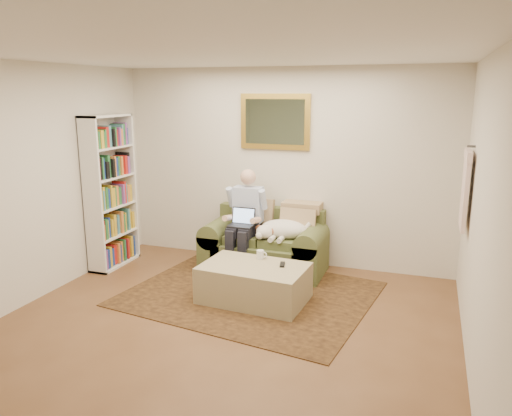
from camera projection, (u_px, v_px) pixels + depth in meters
The scene contains 12 objects.
room_shell at pixel (219, 200), 4.65m from camera, with size 4.51×5.00×2.61m.
rug at pixel (250, 294), 5.77m from camera, with size 2.67×2.13×0.01m, color black.
sofa at pixel (265, 250), 6.50m from camera, with size 1.57×0.80×0.94m.
seated_man at pixel (244, 222), 6.35m from camera, with size 0.52×0.74×1.32m, color #8C9ED8, non-canonical shape.
laptop at pixel (242, 221), 6.29m from camera, with size 0.30×0.24×0.22m.
sleeping_dog at pixel (284, 229), 6.26m from camera, with size 0.65×0.41×0.24m, color white, non-canonical shape.
ottoman at pixel (254, 283), 5.54m from camera, with size 1.14×0.73×0.42m, color tan.
coffee_mug at pixel (260, 254), 5.71m from camera, with size 0.08×0.08×0.10m, color white.
tv_remote at pixel (282, 264), 5.49m from camera, with size 0.05×0.15×0.02m, color black.
bookshelf at pixel (110, 192), 6.54m from camera, with size 0.28×0.80×2.00m, color white, non-canonical shape.
wall_mirror at pixel (275, 122), 6.50m from camera, with size 0.94×0.04×0.72m.
hanging_shirt at pixel (465, 186), 5.08m from camera, with size 0.06×0.52×0.90m, color #F6D8CB, non-canonical shape.
Camera 1 is at (1.82, -3.82, 2.28)m, focal length 35.00 mm.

